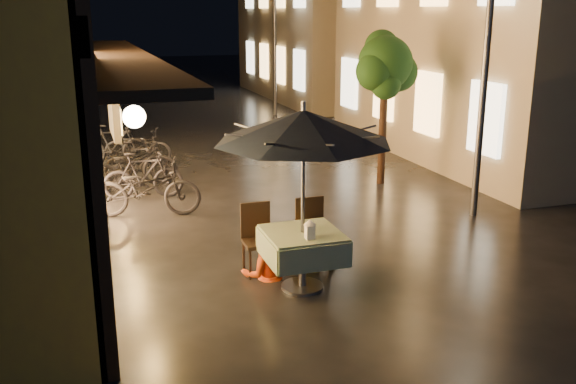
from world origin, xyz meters
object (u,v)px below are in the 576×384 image
object	(u,v)px
person_orange	(265,228)
bicycle_0	(146,188)
streetlamp_near	(487,48)
patio_umbrella	(303,126)
person_yellow	(311,221)
cafe_table	(303,246)
table_lantern	(310,228)

from	to	relation	value
person_orange	bicycle_0	size ratio (longest dim) A/B	0.73
streetlamp_near	patio_umbrella	world-z (taller)	streetlamp_near
person_yellow	bicycle_0	world-z (taller)	person_yellow
cafe_table	bicycle_0	distance (m)	4.10
table_lantern	person_orange	bearing A→B (deg)	113.64
streetlamp_near	bicycle_0	xyz separation A→B (m)	(-5.53, 1.79, -2.41)
table_lantern	person_orange	xyz separation A→B (m)	(-0.35, 0.79, -0.22)
cafe_table	patio_umbrella	xyz separation A→B (m)	(0.00, -0.00, 1.56)
cafe_table	person_orange	size ratio (longest dim) A/B	0.71
person_yellow	cafe_table	bearing A→B (deg)	73.66
person_orange	person_yellow	bearing A→B (deg)	-169.45
streetlamp_near	table_lantern	distance (m)	4.96
patio_umbrella	person_orange	distance (m)	1.58
patio_umbrella	table_lantern	bearing A→B (deg)	-90.00
table_lantern	person_yellow	size ratio (longest dim) A/B	0.18
cafe_table	patio_umbrella	distance (m)	1.56
bicycle_0	patio_umbrella	bearing A→B (deg)	-144.95
cafe_table	person_yellow	world-z (taller)	person_yellow
table_lantern	patio_umbrella	bearing A→B (deg)	90.00
person_yellow	bicycle_0	xyz separation A→B (m)	(-1.92, 3.19, -0.20)
streetlamp_near	person_yellow	bearing A→B (deg)	-158.73
streetlamp_near	cafe_table	bearing A→B (deg)	-153.26
cafe_table	person_orange	world-z (taller)	person_orange
streetlamp_near	bicycle_0	distance (m)	6.29
patio_umbrella	table_lantern	distance (m)	1.26
person_orange	table_lantern	bearing A→B (deg)	119.59
streetlamp_near	table_lantern	size ratio (longest dim) A/B	16.92
cafe_table	patio_umbrella	bearing A→B (deg)	-0.90
table_lantern	person_yellow	distance (m)	0.94
person_orange	person_yellow	xyz separation A→B (m)	(0.68, 0.05, 0.01)
bicycle_0	person_yellow	bearing A→B (deg)	-136.71
patio_umbrella	person_orange	bearing A→B (deg)	123.31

